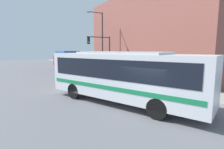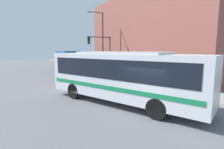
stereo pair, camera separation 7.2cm
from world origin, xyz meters
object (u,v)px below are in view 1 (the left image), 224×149
(fire_hydrant, at_px, (150,79))
(street_lamp, at_px, (101,38))
(traffic_light_pole, at_px, (102,48))
(city_bus, at_px, (122,74))
(parking_meter, at_px, (128,70))
(delivery_truck, at_px, (66,60))
(pedestrian_near_corner, at_px, (108,66))

(fire_hydrant, height_order, street_lamp, street_lamp)
(traffic_light_pole, relative_size, street_lamp, 0.59)
(city_bus, height_order, parking_meter, city_bus)
(fire_hydrant, distance_m, street_lamp, 11.41)
(traffic_light_pole, bearing_deg, delivery_truck, 109.95)
(street_lamp, bearing_deg, pedestrian_near_corner, -57.61)
(traffic_light_pole, bearing_deg, pedestrian_near_corner, 37.89)
(street_lamp, bearing_deg, parking_meter, -89.69)
(pedestrian_near_corner, bearing_deg, street_lamp, 122.39)
(traffic_light_pole, height_order, street_lamp, street_lamp)
(pedestrian_near_corner, bearing_deg, delivery_truck, 124.66)
(delivery_truck, bearing_deg, fire_hydrant, -76.56)
(traffic_light_pole, relative_size, pedestrian_near_corner, 2.81)
(city_bus, relative_size, fire_hydrant, 13.19)
(city_bus, xyz_separation_m, delivery_truck, (1.64, 19.22, -0.16))
(city_bus, height_order, pedestrian_near_corner, city_bus)
(city_bus, bearing_deg, delivery_truck, 62.48)
(fire_hydrant, relative_size, pedestrian_near_corner, 0.45)
(fire_hydrant, relative_size, parking_meter, 0.58)
(city_bus, height_order, traffic_light_pole, traffic_light_pole)
(fire_hydrant, height_order, parking_meter, parking_meter)
(fire_hydrant, height_order, traffic_light_pole, traffic_light_pole)
(traffic_light_pole, bearing_deg, parking_meter, -77.68)
(fire_hydrant, bearing_deg, traffic_light_pole, 97.04)
(city_bus, bearing_deg, pedestrian_near_corner, 42.26)
(delivery_truck, relative_size, fire_hydrant, 10.09)
(city_bus, relative_size, delivery_truck, 1.31)
(city_bus, distance_m, parking_meter, 8.87)
(fire_hydrant, bearing_deg, city_bus, -147.60)
(street_lamp, relative_size, pedestrian_near_corner, 4.78)
(parking_meter, relative_size, street_lamp, 0.16)
(fire_hydrant, distance_m, traffic_light_pole, 8.78)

